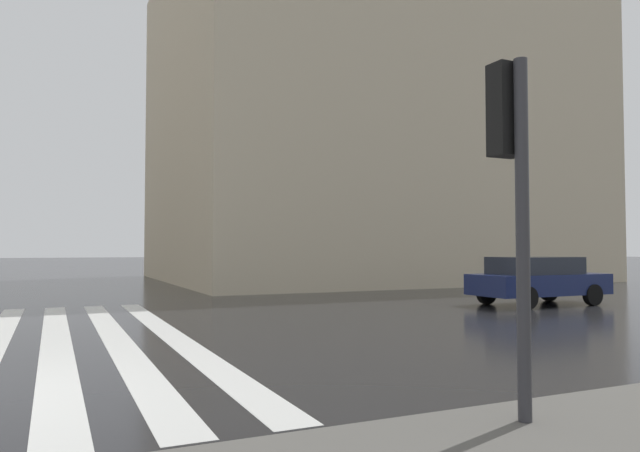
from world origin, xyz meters
name	(u,v)px	position (x,y,z in m)	size (l,w,h in m)	color
haussmann_block_corner	(361,99)	(20.83, -16.52, 9.97)	(16.67, 20.82, 20.35)	beige
traffic_signal_post	(512,160)	(-3.45, -4.81, 2.46)	(0.44, 0.30, 3.19)	#333338
car_navy	(538,279)	(5.50, -14.06, 0.76)	(1.85, 4.10, 1.41)	navy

